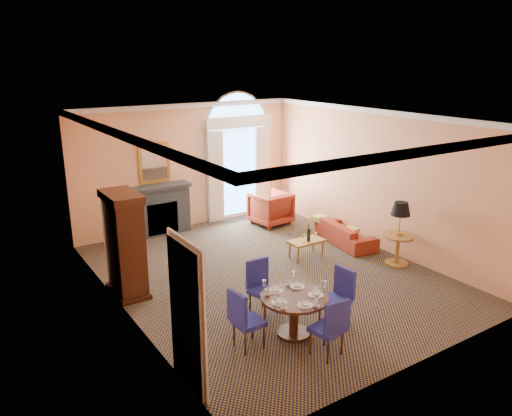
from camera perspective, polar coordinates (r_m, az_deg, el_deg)
ground at (r=10.37m, az=1.52°, el=-7.57°), size 7.50×7.50×0.00m
room_envelope at (r=10.14m, az=-0.64°, el=6.77°), size 6.04×7.52×3.45m
armoire at (r=9.53m, az=-14.76°, el=-4.22°), size 0.56×1.00×1.97m
dining_table at (r=8.06m, az=4.39°, el=-11.03°), size 1.08×1.08×0.88m
dining_chair_north at (r=8.70m, az=0.53°, el=-8.58°), size 0.53×0.53×0.96m
dining_chair_south at (r=7.54m, az=8.65°, el=-13.04°), size 0.50×0.50×0.96m
dining_chair_east at (r=8.50m, az=9.50°, el=-9.47°), size 0.47×0.46×0.96m
dining_chair_west at (r=7.67m, az=-1.47°, el=-12.28°), size 0.46×0.45×0.96m
sofa at (r=12.13m, az=10.21°, el=-2.85°), size 0.94×1.83×0.51m
armchair at (r=13.28m, az=1.65°, el=-0.03°), size 1.01×1.04×0.87m
coffee_table at (r=11.10m, az=5.83°, el=-3.74°), size 0.80×0.45×0.80m
side_table at (r=10.96m, az=16.07°, el=-1.96°), size 0.67×0.67×1.37m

